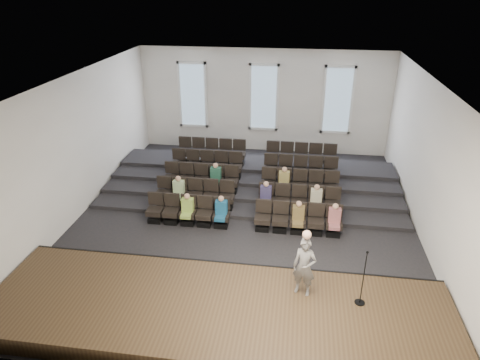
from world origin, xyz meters
name	(u,v)px	position (x,y,z in m)	size (l,w,h in m)	color
ground	(244,219)	(0.00, 0.00, 0.00)	(14.00, 14.00, 0.00)	black
ceiling	(245,81)	(0.00, 0.00, 5.01)	(12.00, 14.00, 0.02)	white
wall_back	(264,101)	(0.00, 7.02, 2.50)	(12.00, 0.04, 5.00)	white
wall_front	(196,292)	(0.00, -7.02, 2.50)	(12.00, 0.04, 5.00)	white
wall_left	(77,146)	(-6.02, 0.00, 2.50)	(0.04, 14.00, 5.00)	white
wall_right	(431,165)	(6.02, 0.00, 2.50)	(0.04, 14.00, 5.00)	white
stage	(217,312)	(0.00, -5.10, 0.25)	(11.80, 3.60, 0.50)	#3F2E1B
stage_lip	(229,270)	(0.00, -3.33, 0.25)	(11.80, 0.06, 0.52)	black
risers	(254,178)	(0.00, 3.17, 0.20)	(11.80, 4.80, 0.60)	black
seating_rows	(250,184)	(0.00, 1.54, 0.68)	(6.80, 4.70, 1.67)	black
windows	(264,98)	(0.00, 6.95, 2.70)	(8.44, 0.10, 3.24)	white
audience	(255,198)	(0.35, 0.22, 0.80)	(6.05, 2.64, 1.10)	#95B749
speaker	(304,267)	(2.11, -4.32, 1.31)	(0.59, 0.39, 1.63)	slate
mic_stand	(362,288)	(3.55, -4.51, 0.97)	(0.26, 0.26, 1.57)	black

